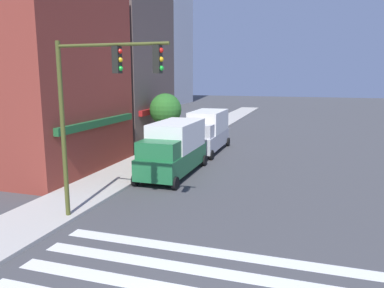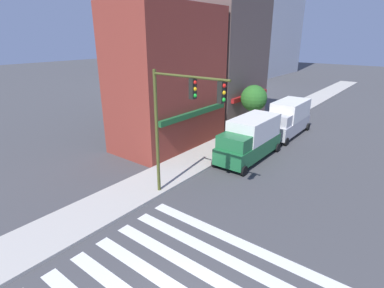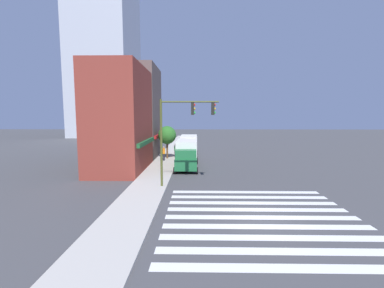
{
  "view_description": "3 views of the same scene",
  "coord_description": "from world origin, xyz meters",
  "px_view_note": "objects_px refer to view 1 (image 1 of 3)",
  "views": [
    {
      "loc": [
        -6.18,
        -2.69,
        5.68
      ],
      "look_at": [
        17.13,
        4.7,
        1.2
      ],
      "focal_mm": 35.0,
      "sensor_mm": 36.0,
      "label": 1
    },
    {
      "loc": [
        -4.96,
        -4.52,
        8.53
      ],
      "look_at": [
        5.96,
        4.0,
        3.5
      ],
      "focal_mm": 28.0,
      "sensor_mm": 36.0,
      "label": 2
    },
    {
      "loc": [
        -13.9,
        3.65,
        5.62
      ],
      "look_at": [
        5.96,
        4.0,
        3.5
      ],
      "focal_mm": 24.0,
      "sensor_mm": 36.0,
      "label": 3
    }
  ],
  "objects_px": {
    "box_truck_green": "(174,148)",
    "pedestrian_orange_vest": "(154,142)",
    "street_tree": "(166,110)",
    "traffic_signal": "(97,95)",
    "box_truck_silver": "(207,131)",
    "pedestrian_green_top": "(183,136)"
  },
  "relations": [
    {
      "from": "box_truck_green",
      "to": "pedestrian_orange_vest",
      "type": "relative_size",
      "value": 3.5
    },
    {
      "from": "box_truck_green",
      "to": "street_tree",
      "type": "xyz_separation_m",
      "value": [
        5.85,
        2.8,
        1.62
      ]
    },
    {
      "from": "traffic_signal",
      "to": "box_truck_silver",
      "type": "distance_m",
      "value": 15.21
    },
    {
      "from": "pedestrian_green_top",
      "to": "street_tree",
      "type": "distance_m",
      "value": 2.63
    },
    {
      "from": "pedestrian_green_top",
      "to": "street_tree",
      "type": "relative_size",
      "value": 0.42
    },
    {
      "from": "box_truck_green",
      "to": "pedestrian_green_top",
      "type": "xyz_separation_m",
      "value": [
        7.02,
        1.83,
        -0.51
      ]
    },
    {
      "from": "pedestrian_green_top",
      "to": "pedestrian_orange_vest",
      "type": "xyz_separation_m",
      "value": [
        -2.94,
        1.2,
        0.0
      ]
    },
    {
      "from": "box_truck_green",
      "to": "street_tree",
      "type": "distance_m",
      "value": 6.68
    },
    {
      "from": "box_truck_silver",
      "to": "traffic_signal",
      "type": "bearing_deg",
      "value": 178.85
    },
    {
      "from": "traffic_signal",
      "to": "street_tree",
      "type": "distance_m",
      "value": 13.91
    },
    {
      "from": "box_truck_green",
      "to": "box_truck_silver",
      "type": "bearing_deg",
      "value": -0.05
    },
    {
      "from": "pedestrian_green_top",
      "to": "street_tree",
      "type": "xyz_separation_m",
      "value": [
        -1.17,
        0.97,
        2.14
      ]
    },
    {
      "from": "box_truck_green",
      "to": "box_truck_silver",
      "type": "relative_size",
      "value": 1.0
    },
    {
      "from": "pedestrian_orange_vest",
      "to": "traffic_signal",
      "type": "bearing_deg",
      "value": 158.48
    },
    {
      "from": "traffic_signal",
      "to": "pedestrian_green_top",
      "type": "distance_m",
      "value": 15.31
    },
    {
      "from": "box_truck_silver",
      "to": "street_tree",
      "type": "xyz_separation_m",
      "value": [
        -1.29,
        2.8,
        1.62
      ]
    },
    {
      "from": "pedestrian_orange_vest",
      "to": "box_truck_silver",
      "type": "bearing_deg",
      "value": -79.86
    },
    {
      "from": "street_tree",
      "to": "traffic_signal",
      "type": "bearing_deg",
      "value": -168.91
    },
    {
      "from": "traffic_signal",
      "to": "box_truck_silver",
      "type": "relative_size",
      "value": 1.12
    },
    {
      "from": "pedestrian_orange_vest",
      "to": "street_tree",
      "type": "xyz_separation_m",
      "value": [
        1.77,
        -0.22,
        2.14
      ]
    },
    {
      "from": "traffic_signal",
      "to": "pedestrian_orange_vest",
      "type": "bearing_deg",
      "value": 13.73
    },
    {
      "from": "traffic_signal",
      "to": "box_truck_green",
      "type": "height_order",
      "value": "traffic_signal"
    }
  ]
}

